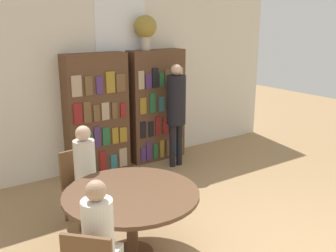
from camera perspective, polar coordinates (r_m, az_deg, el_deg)
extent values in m
cube|color=beige|center=(6.61, -6.78, 7.25)|extent=(6.40, 0.06, 3.00)
cube|color=white|center=(6.52, -6.87, 14.63)|extent=(0.90, 0.01, 1.10)
cube|color=brown|center=(6.31, -10.33, 1.68)|extent=(1.01, 0.32, 1.91)
cube|color=brown|center=(6.25, -12.33, -5.96)|extent=(0.12, 0.02, 0.25)
cube|color=#236638|center=(6.31, -10.93, -5.61)|extent=(0.13, 0.02, 0.27)
cube|color=maroon|center=(6.37, -9.44, -5.03)|extent=(0.11, 0.02, 0.33)
cube|color=#2D707A|center=(6.46, -7.86, -5.14)|extent=(0.11, 0.02, 0.23)
cube|color=tan|center=(6.52, -6.54, -4.53)|extent=(0.14, 0.02, 0.31)
cube|color=olive|center=(6.11, -12.80, -2.34)|extent=(0.11, 0.02, 0.26)
cube|color=#236638|center=(6.16, -11.39, -2.02)|extent=(0.11, 0.02, 0.27)
cube|color=#4C2D6B|center=(6.21, -10.22, -1.55)|extent=(0.10, 0.02, 0.33)
cube|color=#236638|center=(6.27, -8.98, -1.52)|extent=(0.12, 0.02, 0.29)
cube|color=olive|center=(6.34, -7.68, -1.40)|extent=(0.11, 0.02, 0.26)
cube|color=olive|center=(6.41, -6.52, -1.27)|extent=(0.13, 0.02, 0.25)
cube|color=maroon|center=(5.99, -12.97, 1.72)|extent=(0.13, 0.02, 0.31)
cube|color=brown|center=(6.05, -11.64, 1.96)|extent=(0.12, 0.02, 0.32)
cube|color=brown|center=(6.11, -10.33, 1.87)|extent=(0.10, 0.02, 0.26)
cube|color=tan|center=(6.17, -9.09, 2.13)|extent=(0.13, 0.02, 0.28)
cube|color=brown|center=(6.24, -7.77, 2.27)|extent=(0.09, 0.02, 0.26)
cube|color=maroon|center=(6.31, -6.54, 2.30)|extent=(0.09, 0.02, 0.23)
cube|color=tan|center=(5.91, -13.14, 5.65)|extent=(0.16, 0.02, 0.32)
cube|color=brown|center=(5.98, -11.44, 5.74)|extent=(0.12, 0.02, 0.29)
cube|color=#4C2D6B|center=(6.06, -9.93, 5.84)|extent=(0.11, 0.02, 0.27)
cube|color=olive|center=(6.13, -8.36, 6.29)|extent=(0.15, 0.02, 0.33)
cube|color=brown|center=(6.21, -6.89, 6.23)|extent=(0.15, 0.02, 0.28)
cube|color=brown|center=(6.83, -1.71, 2.98)|extent=(1.01, 0.32, 1.91)
cube|color=#4C2D6B|center=(6.71, -3.62, -4.17)|extent=(0.09, 0.02, 0.24)
cube|color=#4C2D6B|center=(6.75, -2.79, -3.65)|extent=(0.10, 0.02, 0.33)
cube|color=#236638|center=(6.83, -1.80, -3.70)|extent=(0.09, 0.02, 0.26)
cube|color=olive|center=(6.89, -0.90, -3.32)|extent=(0.08, 0.02, 0.31)
cube|color=brown|center=(6.96, 0.02, -3.15)|extent=(0.07, 0.02, 0.30)
cube|color=navy|center=(7.05, 0.93, -3.18)|extent=(0.11, 0.02, 0.24)
cube|color=olive|center=(7.11, 1.75, -2.78)|extent=(0.10, 0.02, 0.30)
cube|color=black|center=(6.58, -3.61, -0.59)|extent=(0.10, 0.02, 0.28)
cube|color=black|center=(6.66, -2.49, -0.46)|extent=(0.09, 0.02, 0.26)
cube|color=maroon|center=(6.72, -1.49, 0.00)|extent=(0.09, 0.02, 0.33)
cube|color=maroon|center=(6.81, -0.37, 0.03)|extent=(0.10, 0.02, 0.29)
cube|color=maroon|center=(6.90, 0.64, 0.00)|extent=(0.11, 0.02, 0.23)
cube|color=#236638|center=(6.99, 1.66, 0.24)|extent=(0.09, 0.02, 0.24)
cube|color=olive|center=(6.48, -3.64, 2.91)|extent=(0.12, 0.02, 0.27)
cube|color=#236638|center=(6.57, -2.26, 3.36)|extent=(0.10, 0.02, 0.33)
cube|color=#2D707A|center=(6.67, -0.95, 3.23)|extent=(0.10, 0.02, 0.25)
cube|color=black|center=(6.78, 0.38, 3.53)|extent=(0.13, 0.02, 0.28)
cube|color=tan|center=(6.88, 1.64, 3.88)|extent=(0.12, 0.02, 0.32)
cube|color=tan|center=(6.39, -3.93, 6.66)|extent=(0.10, 0.02, 0.30)
cube|color=#4C2D6B|center=(6.46, -2.85, 6.49)|extent=(0.11, 0.02, 0.24)
cube|color=black|center=(6.53, -1.88, 6.99)|extent=(0.12, 0.02, 0.33)
cube|color=#236638|center=(6.60, -0.92, 6.72)|extent=(0.09, 0.02, 0.24)
cube|color=brown|center=(6.67, -0.06, 7.04)|extent=(0.10, 0.02, 0.30)
cube|color=tan|center=(6.74, 0.86, 7.21)|extent=(0.12, 0.02, 0.31)
cube|color=tan|center=(6.82, 1.86, 7.23)|extent=(0.08, 0.02, 0.30)
cylinder|color=#B7AD9E|center=(6.58, -3.26, 11.94)|extent=(0.15, 0.15, 0.23)
sphere|color=olive|center=(6.56, -3.29, 14.23)|extent=(0.36, 0.36, 0.36)
cylinder|color=brown|center=(4.23, -5.24, -14.04)|extent=(0.12, 0.12, 0.65)
cylinder|color=brown|center=(4.07, -5.36, -9.80)|extent=(1.39, 1.39, 0.04)
cube|color=brown|center=(4.92, -12.11, -9.05)|extent=(0.45, 0.45, 0.04)
cube|color=brown|center=(4.97, -13.33, -5.80)|extent=(0.40, 0.09, 0.45)
cylinder|color=brown|center=(4.96, -9.22, -11.51)|extent=(0.04, 0.04, 0.40)
cylinder|color=brown|center=(4.80, -12.69, -12.62)|extent=(0.04, 0.04, 0.40)
cylinder|color=brown|center=(5.22, -11.31, -10.18)|extent=(0.04, 0.04, 0.40)
cylinder|color=brown|center=(5.07, -14.65, -11.17)|extent=(0.04, 0.04, 0.40)
cube|color=beige|center=(4.77, -11.30, -8.72)|extent=(0.29, 0.35, 0.12)
cylinder|color=beige|center=(4.72, -12.01, -4.97)|extent=(0.25, 0.25, 0.50)
sphere|color=#DBB293|center=(4.62, -12.24, -1.03)|extent=(0.18, 0.18, 0.18)
cylinder|color=beige|center=(4.84, -9.70, -11.97)|extent=(0.10, 0.10, 0.44)
cylinder|color=beige|center=(4.78, -11.13, -12.44)|extent=(0.10, 0.10, 0.44)
cylinder|color=silver|center=(3.27, -10.13, -14.54)|extent=(0.25, 0.25, 0.50)
sphere|color=tan|center=(3.12, -10.42, -9.20)|extent=(0.17, 0.17, 0.17)
cylinder|color=black|center=(6.57, 0.65, -2.84)|extent=(0.10, 0.10, 0.74)
cylinder|color=black|center=(6.65, 1.65, -2.63)|extent=(0.10, 0.10, 0.74)
cylinder|color=black|center=(6.41, 1.19, 3.81)|extent=(0.31, 0.31, 0.80)
sphere|color=#DBB293|center=(6.33, 1.21, 8.16)|extent=(0.18, 0.18, 0.18)
cylinder|color=black|center=(6.65, 0.46, 5.99)|extent=(0.07, 0.30, 0.07)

